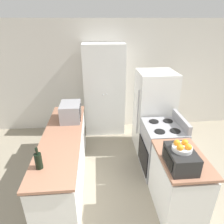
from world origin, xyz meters
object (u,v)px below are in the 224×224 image
at_px(stove, 161,148).
at_px(pantry_cabinet, 104,91).
at_px(microwave, 71,112).
at_px(toaster_oven, 181,158).
at_px(refrigerator, 153,112).
at_px(wine_bottle, 38,161).
at_px(fruit_bowl, 182,147).

bearing_deg(stove, pantry_cabinet, 121.35).
relative_size(pantry_cabinet, microwave, 4.67).
bearing_deg(toaster_oven, pantry_cabinet, 107.47).
bearing_deg(refrigerator, microwave, -166.78).
distance_m(pantry_cabinet, wine_bottle, 2.60).
bearing_deg(pantry_cabinet, microwave, -119.30).
bearing_deg(refrigerator, wine_bottle, -138.69).
xyz_separation_m(refrigerator, fruit_bowl, (-0.17, -1.75, 0.36)).
relative_size(refrigerator, microwave, 3.70).
bearing_deg(pantry_cabinet, toaster_oven, -72.53).
bearing_deg(stove, wine_bottle, -154.20).
relative_size(pantry_cabinet, wine_bottle, 7.36).
bearing_deg(fruit_bowl, wine_bottle, 176.68).
xyz_separation_m(refrigerator, wine_bottle, (-1.88, -1.65, 0.19)).
height_order(microwave, fruit_bowl, fruit_bowl).
height_order(stove, refrigerator, refrigerator).
bearing_deg(stove, fruit_bowl, -97.76).
height_order(pantry_cabinet, fruit_bowl, pantry_cabinet).
distance_m(pantry_cabinet, microwave, 1.33).
bearing_deg(fruit_bowl, pantry_cabinet, 107.59).
bearing_deg(wine_bottle, toaster_oven, -3.76).
bearing_deg(pantry_cabinet, fruit_bowl, -72.41).
distance_m(wine_bottle, toaster_oven, 1.71).
bearing_deg(toaster_oven, fruit_bowl, 80.98).
xyz_separation_m(pantry_cabinet, microwave, (-0.65, -1.16, 0.02)).
height_order(stove, fruit_bowl, fruit_bowl).
bearing_deg(microwave, refrigerator, 13.22).
distance_m(refrigerator, toaster_oven, 1.79).
relative_size(stove, fruit_bowl, 4.52).
relative_size(pantry_cabinet, fruit_bowl, 8.85).
relative_size(refrigerator, wine_bottle, 5.83).
xyz_separation_m(stove, fruit_bowl, (-0.14, -0.99, 0.73)).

